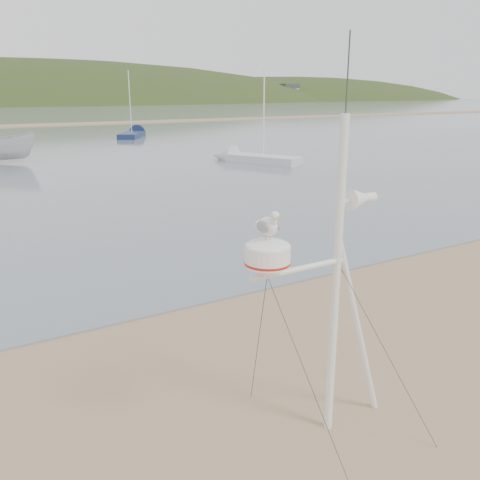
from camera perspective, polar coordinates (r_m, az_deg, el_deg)
ground at (r=7.13m, az=-9.82°, el=-22.99°), size 560.00×560.00×0.00m
mast_rig at (r=6.90m, az=10.21°, el=-11.96°), size 2.29×2.44×5.16m
sailboat_blue_far at (r=55.25m, az=-11.61°, el=11.65°), size 5.26×6.97×7.09m
sailboat_white_near at (r=34.07m, az=0.21°, el=9.26°), size 4.22×6.55×6.47m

